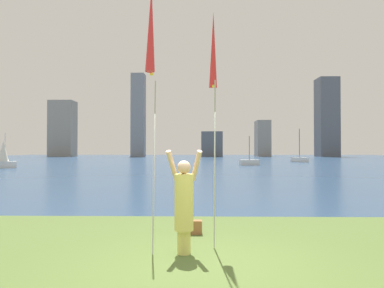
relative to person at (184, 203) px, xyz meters
The scene contains 13 objects.
ground 50.41m from the person, 89.67° to the left, with size 120.00×138.00×0.12m.
person is the anchor object (origin of this frame).
kite_flag_left 2.98m from the person, 149.38° to the right, with size 0.16×0.83×4.69m.
kite_flag_right 2.93m from the person, 51.57° to the left, with size 0.16×1.05×4.52m.
bag 1.69m from the person, 83.57° to the left, with size 0.32×0.21×0.29m.
sailboat_0 36.32m from the person, 80.27° to the left, with size 2.33×1.20×3.46m.
sailboat_1 34.64m from the person, 123.74° to the left, with size 2.17×1.80×3.51m.
sailboat_3 49.04m from the person, 72.14° to the left, with size 2.07×2.98×4.92m.
skyline_tower_0 97.00m from the person, 112.40° to the left, with size 6.43×5.02×15.04m.
skyline_tower_1 91.22m from the person, 100.31° to the left, with size 3.51×3.91×22.20m.
skyline_tower_2 87.59m from the person, 87.74° to the left, with size 5.44×5.96×6.52m.
skyline_tower_3 92.66m from the person, 79.16° to the left, with size 3.59×6.25×9.69m.
skyline_tower_4 94.61m from the person, 69.00° to the left, with size 5.06×5.56×20.59m.
Camera 1 is at (-0.01, -5.76, 1.84)m, focal length 33.38 mm.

